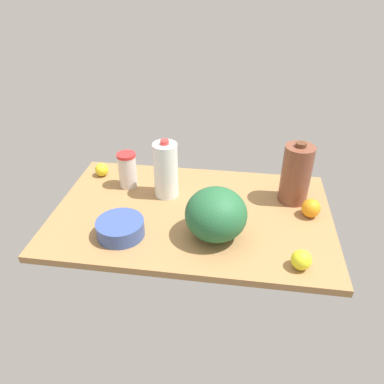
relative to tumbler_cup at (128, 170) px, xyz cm
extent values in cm
cube|color=#9D7144|center=(33.23, -16.94, -10.14)|extent=(120.00, 76.00, 3.00)
cylinder|color=silver|center=(0.00, 0.00, -0.74)|extent=(8.54, 8.54, 15.80)
cylinder|color=red|center=(0.00, 0.00, 7.86)|extent=(8.80, 8.80, 1.40)
ellipsoid|color=#245F36|center=(44.70, -32.02, 1.77)|extent=(24.17, 24.17, 20.82)
cylinder|color=#374E91|center=(7.37, -36.87, -5.33)|extent=(19.04, 19.04, 6.61)
cylinder|color=brown|center=(77.15, -1.46, 4.73)|extent=(12.92, 12.92, 26.75)
cylinder|color=#59331E|center=(77.15, -1.46, 19.00)|extent=(4.52, 4.52, 1.80)
cylinder|color=white|center=(19.61, -4.97, 4.22)|extent=(10.95, 10.95, 25.73)
cylinder|color=red|center=(19.61, -4.97, 17.99)|extent=(3.83, 3.83, 1.80)
sphere|color=yellow|center=(-16.19, 7.70, -5.35)|extent=(6.59, 6.59, 6.59)
sphere|color=yellow|center=(76.43, -45.82, -4.98)|extent=(7.31, 7.31, 7.31)
sphere|color=orange|center=(83.67, -13.14, -4.66)|extent=(7.97, 7.97, 7.97)
camera|label=1|loc=(51.94, -148.70, 86.57)|focal=35.00mm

